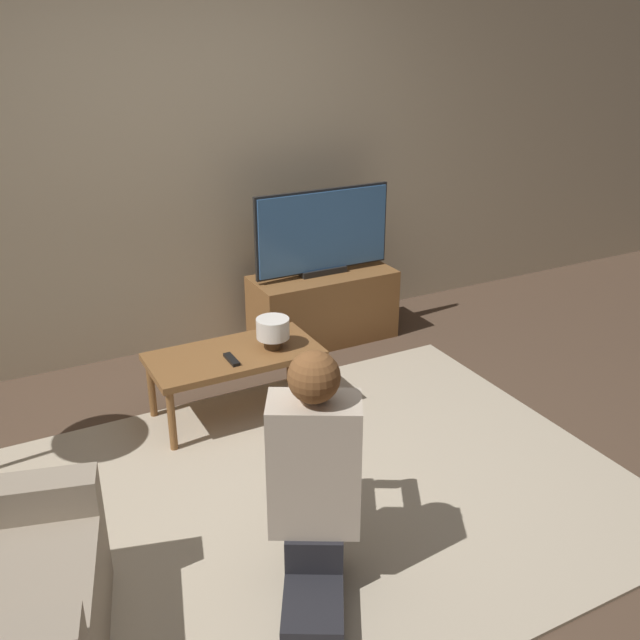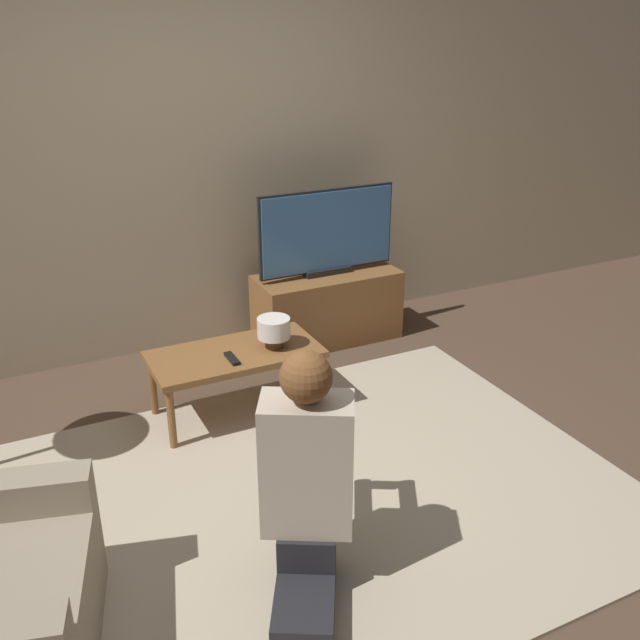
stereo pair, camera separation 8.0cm
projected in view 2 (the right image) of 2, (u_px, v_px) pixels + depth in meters
ground_plane at (308, 499)px, 3.29m from camera, size 10.00×10.00×0.00m
wall_back at (171, 149)px, 4.36m from camera, size 10.00×0.06×2.60m
rug at (308, 498)px, 3.28m from camera, size 2.92×2.18×0.02m
tv_stand at (327, 307)px, 4.82m from camera, size 0.96×0.41×0.47m
tv at (327, 232)px, 4.61m from camera, size 0.95×0.08×0.57m
coffee_table at (235, 359)px, 3.86m from camera, size 0.92×0.46×0.39m
person_kneeling at (307, 476)px, 2.62m from camera, size 0.60×0.82×0.99m
table_lamp at (274, 330)px, 3.85m from camera, size 0.18×0.18×0.17m
remote at (232, 359)px, 3.74m from camera, size 0.04×0.15×0.02m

